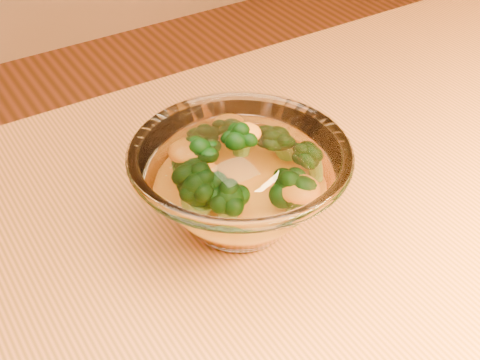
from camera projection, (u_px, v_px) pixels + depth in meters
name	position (u px, v px, depth m)	size (l,w,h in m)	color
table	(384.00, 349.00, 0.62)	(1.20, 0.80, 0.75)	#C36C3A
glass_bowl	(240.00, 184.00, 0.58)	(0.19, 0.19, 0.09)	white
cheese_sauce	(240.00, 199.00, 0.59)	(0.11, 0.11, 0.03)	orange
broccoli_heap	(233.00, 171.00, 0.58)	(0.13, 0.13, 0.07)	black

